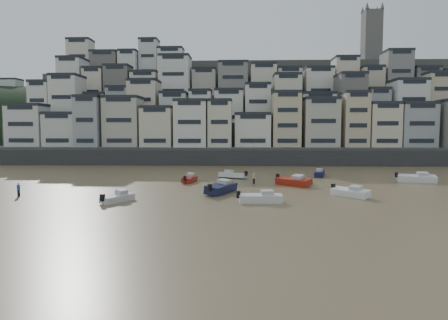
{
  "coord_description": "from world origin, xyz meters",
  "views": [
    {
      "loc": [
        8.36,
        -26.88,
        8.51
      ],
      "look_at": [
        6.06,
        30.0,
        4.0
      ],
      "focal_mm": 32.0,
      "sensor_mm": 36.0,
      "label": 1
    }
  ],
  "objects_px": {
    "boat_b": "(350,191)",
    "boat_g": "(416,177)",
    "boat_h": "(233,174)",
    "boat_a": "(261,196)",
    "boat_e": "(293,180)",
    "boat_c": "(221,186)",
    "person_pink": "(254,178)",
    "boat_j": "(118,196)",
    "person_blue": "(18,190)",
    "boat_i": "(320,172)",
    "boat_f": "(190,178)"
  },
  "relations": [
    {
      "from": "boat_f",
      "to": "person_blue",
      "type": "xyz_separation_m",
      "value": [
        -19.71,
        -14.23,
        0.22
      ]
    },
    {
      "from": "boat_a",
      "to": "person_blue",
      "type": "distance_m",
      "value": 30.25
    },
    {
      "from": "boat_h",
      "to": "boat_j",
      "type": "bearing_deg",
      "value": 85.31
    },
    {
      "from": "boat_b",
      "to": "boat_g",
      "type": "distance_m",
      "value": 19.94
    },
    {
      "from": "boat_j",
      "to": "person_blue",
      "type": "distance_m",
      "value": 13.91
    },
    {
      "from": "boat_c",
      "to": "boat_f",
      "type": "bearing_deg",
      "value": 52.41
    },
    {
      "from": "boat_c",
      "to": "person_pink",
      "type": "bearing_deg",
      "value": -2.11
    },
    {
      "from": "boat_c",
      "to": "person_pink",
      "type": "xyz_separation_m",
      "value": [
        4.6,
        9.08,
        -0.02
      ]
    },
    {
      "from": "boat_c",
      "to": "boat_b",
      "type": "distance_m",
      "value": 16.38
    },
    {
      "from": "boat_j",
      "to": "boat_g",
      "type": "xyz_separation_m",
      "value": [
        42.1,
        18.63,
        0.21
      ]
    },
    {
      "from": "boat_h",
      "to": "boat_j",
      "type": "relative_size",
      "value": 1.11
    },
    {
      "from": "boat_c",
      "to": "boat_f",
      "type": "relative_size",
      "value": 1.38
    },
    {
      "from": "boat_h",
      "to": "boat_j",
      "type": "distance_m",
      "value": 26.19
    },
    {
      "from": "boat_c",
      "to": "boat_i",
      "type": "bearing_deg",
      "value": -15.93
    },
    {
      "from": "boat_c",
      "to": "boat_j",
      "type": "bearing_deg",
      "value": 144.97
    },
    {
      "from": "boat_j",
      "to": "boat_e",
      "type": "xyz_separation_m",
      "value": [
        22.13,
        14.15,
        0.18
      ]
    },
    {
      "from": "boat_b",
      "to": "boat_j",
      "type": "bearing_deg",
      "value": -123.84
    },
    {
      "from": "person_blue",
      "to": "boat_e",
      "type": "bearing_deg",
      "value": 17.12
    },
    {
      "from": "boat_e",
      "to": "boat_a",
      "type": "bearing_deg",
      "value": -70.37
    },
    {
      "from": "boat_c",
      "to": "boat_f",
      "type": "xyz_separation_m",
      "value": [
        -5.54,
        10.57,
        -0.25
      ]
    },
    {
      "from": "boat_a",
      "to": "boat_e",
      "type": "xyz_separation_m",
      "value": [
        5.57,
        13.97,
        0.09
      ]
    },
    {
      "from": "boat_j",
      "to": "person_pink",
      "type": "distance_m",
      "value": 22.78
    },
    {
      "from": "person_blue",
      "to": "boat_j",
      "type": "bearing_deg",
      "value": -13.17
    },
    {
      "from": "boat_h",
      "to": "boat_a",
      "type": "bearing_deg",
      "value": 124.02
    },
    {
      "from": "boat_b",
      "to": "person_blue",
      "type": "bearing_deg",
      "value": -131.21
    },
    {
      "from": "boat_j",
      "to": "boat_e",
      "type": "bearing_deg",
      "value": -27.71
    },
    {
      "from": "boat_e",
      "to": "person_blue",
      "type": "height_order",
      "value": "person_blue"
    },
    {
      "from": "boat_b",
      "to": "boat_e",
      "type": "distance_m",
      "value": 11.18
    },
    {
      "from": "boat_a",
      "to": "person_pink",
      "type": "xyz_separation_m",
      "value": [
        -0.25,
        15.72,
        0.13
      ]
    },
    {
      "from": "boat_e",
      "to": "boat_f",
      "type": "relative_size",
      "value": 1.27
    },
    {
      "from": "boat_a",
      "to": "boat_g",
      "type": "xyz_separation_m",
      "value": [
        25.54,
        18.45,
        0.12
      ]
    },
    {
      "from": "boat_b",
      "to": "boat_f",
      "type": "height_order",
      "value": "boat_b"
    },
    {
      "from": "boat_a",
      "to": "boat_f",
      "type": "bearing_deg",
      "value": 118.13
    },
    {
      "from": "boat_j",
      "to": "boat_f",
      "type": "relative_size",
      "value": 1.0
    },
    {
      "from": "boat_a",
      "to": "boat_f",
      "type": "height_order",
      "value": "boat_a"
    },
    {
      "from": "boat_i",
      "to": "person_pink",
      "type": "relative_size",
      "value": 2.99
    },
    {
      "from": "boat_c",
      "to": "person_blue",
      "type": "height_order",
      "value": "boat_c"
    },
    {
      "from": "person_blue",
      "to": "person_pink",
      "type": "bearing_deg",
      "value": 23.1
    },
    {
      "from": "boat_a",
      "to": "boat_b",
      "type": "relative_size",
      "value": 1.03
    },
    {
      "from": "boat_j",
      "to": "boat_g",
      "type": "relative_size",
      "value": 0.76
    },
    {
      "from": "boat_b",
      "to": "boat_f",
      "type": "bearing_deg",
      "value": -163.64
    },
    {
      "from": "boat_b",
      "to": "person_pink",
      "type": "distance_m",
      "value": 16.22
    },
    {
      "from": "boat_b",
      "to": "person_blue",
      "type": "distance_m",
      "value": 41.5
    },
    {
      "from": "boat_i",
      "to": "boat_b",
      "type": "height_order",
      "value": "boat_b"
    },
    {
      "from": "boat_f",
      "to": "person_pink",
      "type": "distance_m",
      "value": 10.25
    },
    {
      "from": "boat_e",
      "to": "person_pink",
      "type": "distance_m",
      "value": 6.08
    },
    {
      "from": "boat_h",
      "to": "boat_f",
      "type": "height_order",
      "value": "boat_h"
    },
    {
      "from": "boat_j",
      "to": "boat_b",
      "type": "bearing_deg",
      "value": -50.96
    },
    {
      "from": "boat_c",
      "to": "boat_g",
      "type": "relative_size",
      "value": 1.05
    },
    {
      "from": "boat_i",
      "to": "boat_j",
      "type": "height_order",
      "value": "boat_i"
    }
  ]
}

